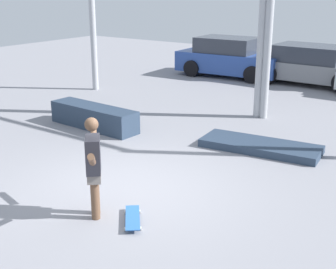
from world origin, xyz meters
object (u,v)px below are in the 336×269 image
(skateboard, at_px, (133,218))
(parked_car_grey, at_px, (312,65))
(grind_box, at_px, (94,117))
(skateboarder, at_px, (94,164))
(parked_car_blue, at_px, (230,58))
(manual_pad, at_px, (260,146))

(skateboard, bearing_deg, parked_car_grey, 146.29)
(skateboard, distance_m, grind_box, 4.98)
(skateboarder, distance_m, grind_box, 4.71)
(skateboarder, bearing_deg, skateboard, 64.85)
(grind_box, height_order, parked_car_grey, parked_car_grey)
(skateboarder, distance_m, parked_car_grey, 11.60)
(skateboarder, bearing_deg, parked_car_blue, 155.99)
(grind_box, xyz_separation_m, parked_car_grey, (2.61, 8.23, 0.39))
(parked_car_blue, distance_m, parked_car_grey, 3.08)
(skateboard, bearing_deg, manual_pad, 137.05)
(skateboarder, xyz_separation_m, parked_car_blue, (-3.71, 11.29, -0.16))
(skateboarder, height_order, parked_car_blue, skateboarder)
(skateboard, distance_m, parked_car_grey, 11.49)
(skateboard, distance_m, parked_car_blue, 11.92)
(grind_box, distance_m, manual_pad, 4.13)
(grind_box, bearing_deg, parked_car_blue, 93.35)
(skateboard, xyz_separation_m, parked_car_blue, (-4.28, 11.11, 0.63))
(manual_pad, distance_m, parked_car_grey, 7.54)
(skateboarder, distance_m, manual_pad, 4.35)
(skateboarder, relative_size, grind_box, 0.63)
(manual_pad, bearing_deg, parked_car_blue, 122.46)
(skateboard, relative_size, manual_pad, 0.29)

